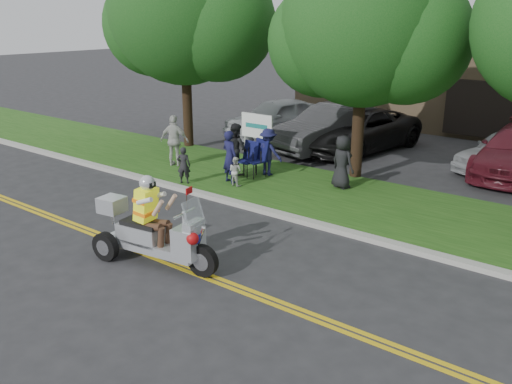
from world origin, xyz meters
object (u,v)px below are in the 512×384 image
Objects in this scene: spectator_adult_mid at (236,149)px; lawn_chair_a at (258,156)px; parked_car_far_right at (509,151)px; spectator_adult_right at (175,141)px; lawn_chair_b at (249,156)px; parked_car_left at (332,128)px; parked_car_far_left at (277,118)px; trike_scooter at (152,233)px; parked_car_mid at (356,130)px; spectator_adult_left at (230,157)px.

lawn_chair_a is at bearing -140.94° from spectator_adult_mid.
parked_car_far_right is at bearing 58.07° from lawn_chair_a.
parked_car_far_right is (5.90, 5.56, -0.05)m from lawn_chair_a.
spectator_adult_right reaches higher than spectator_adult_mid.
lawn_chair_b is (-0.30, -0.09, -0.05)m from lawn_chair_a.
parked_car_left is (0.57, 4.90, -0.07)m from spectator_adult_mid.
spectator_adult_mid is 0.34× the size of parked_car_far_left.
trike_scooter reaches higher than lawn_chair_a.
spectator_adult_right is (-2.58, -0.65, 0.25)m from lawn_chair_b.
spectator_adult_mid is (-0.67, -0.26, 0.17)m from lawn_chair_a.
lawn_chair_a is 0.24× the size of parked_car_far_left.
parked_car_far_right is at bearing 62.94° from trike_scooter.
spectator_adult_right is 6.88m from parked_car_mid.
lawn_chair_a is 0.22× the size of parked_car_left.
parked_car_far_left is (-2.79, 5.42, 0.10)m from lawn_chair_b.
parked_car_mid is at bearing 48.60° from parked_car_left.
lawn_chair_b is 0.21× the size of parked_car_left.
parked_car_left is at bearing 92.52° from trike_scooter.
spectator_adult_left is at bearing -88.63° from parked_car_mid.
lawn_chair_a is at bearing 99.47° from trike_scooter.
spectator_adult_left is 0.39× the size of parked_car_far_right.
spectator_adult_mid is 0.31× the size of parked_car_left.
trike_scooter is at bearing 110.05° from spectator_adult_right.
lawn_chair_b is at bearing -148.74° from lawn_chair_a.
parked_car_far_left reaches higher than lawn_chair_b.
trike_scooter reaches higher than parked_car_left.
parked_car_mid is at bearing -85.46° from spectator_adult_mid.
spectator_adult_left is 7.01m from parked_car_far_left.
parked_car_far_left is at bearing 179.66° from parked_car_left.
trike_scooter is 0.51× the size of parked_car_mid.
trike_scooter reaches higher than spectator_adult_right.
spectator_adult_mid is 0.29× the size of parked_car_mid.
parked_car_far_right is (8.79, 6.29, -0.25)m from spectator_adult_right.
parked_car_mid is (3.52, 5.92, -0.17)m from spectator_adult_right.
lawn_chair_a is at bearing 19.40° from lawn_chair_b.
parked_car_mid is 1.38× the size of parked_car_far_right.
spectator_adult_left is at bearing -78.84° from parked_car_left.
spectator_adult_left reaches higher than parked_car_far_right.
parked_car_left reaches higher than lawn_chair_a.
parked_car_left is (0.14, 5.71, -0.05)m from spectator_adult_left.
trike_scooter is 10.91m from parked_car_left.
lawn_chair_a is 6.17m from parked_car_far_left.
spectator_adult_right is (-2.22, -0.48, 0.04)m from spectator_adult_mid.
lawn_chair_a is 4.65m from parked_car_left.
spectator_adult_left reaches higher than lawn_chair_a.
parked_car_left is (3.00, -0.69, 0.05)m from parked_car_far_left.
spectator_adult_left reaches higher than lawn_chair_b.
lawn_chair_a is at bearing -116.13° from parked_car_far_right.
parked_car_mid is (0.63, 5.18, 0.03)m from lawn_chair_a.
parked_car_far_left is 1.15× the size of parked_car_far_right.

